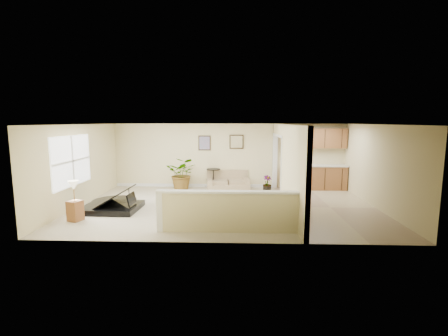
{
  "coord_description": "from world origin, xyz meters",
  "views": [
    {
      "loc": [
        0.3,
        -9.66,
        2.59
      ],
      "look_at": [
        -0.09,
        0.4,
        1.14
      ],
      "focal_mm": 26.0,
      "sensor_mm": 36.0,
      "label": 1
    }
  ],
  "objects_px": {
    "loveseat": "(228,180)",
    "small_plant": "(267,185)",
    "piano": "(112,188)",
    "piano_bench": "(181,204)",
    "palm_plant": "(182,174)",
    "lamp_stand": "(75,204)",
    "accent_table": "(213,176)"
  },
  "relations": [
    {
      "from": "accent_table",
      "to": "lamp_stand",
      "type": "xyz_separation_m",
      "value": [
        -3.33,
        -4.22,
        -0.05
      ]
    },
    {
      "from": "palm_plant",
      "to": "lamp_stand",
      "type": "relative_size",
      "value": 1.16
    },
    {
      "from": "lamp_stand",
      "to": "small_plant",
      "type": "bearing_deg",
      "value": 35.57
    },
    {
      "from": "piano",
      "to": "accent_table",
      "type": "xyz_separation_m",
      "value": [
        2.8,
        3.06,
        -0.12
      ]
    },
    {
      "from": "piano",
      "to": "palm_plant",
      "type": "relative_size",
      "value": 1.58
    },
    {
      "from": "piano",
      "to": "small_plant",
      "type": "height_order",
      "value": "piano"
    },
    {
      "from": "accent_table",
      "to": "palm_plant",
      "type": "height_order",
      "value": "palm_plant"
    },
    {
      "from": "accent_table",
      "to": "lamp_stand",
      "type": "height_order",
      "value": "lamp_stand"
    },
    {
      "from": "piano_bench",
      "to": "accent_table",
      "type": "xyz_separation_m",
      "value": [
        0.7,
        3.21,
        0.28
      ]
    },
    {
      "from": "loveseat",
      "to": "accent_table",
      "type": "xyz_separation_m",
      "value": [
        -0.56,
        -0.01,
        0.15
      ]
    },
    {
      "from": "piano_bench",
      "to": "lamp_stand",
      "type": "height_order",
      "value": "lamp_stand"
    },
    {
      "from": "loveseat",
      "to": "palm_plant",
      "type": "distance_m",
      "value": 1.76
    },
    {
      "from": "small_plant",
      "to": "lamp_stand",
      "type": "bearing_deg",
      "value": -144.43
    },
    {
      "from": "piano_bench",
      "to": "small_plant",
      "type": "distance_m",
      "value": 3.93
    },
    {
      "from": "piano_bench",
      "to": "loveseat",
      "type": "relative_size",
      "value": 0.38
    },
    {
      "from": "loveseat",
      "to": "small_plant",
      "type": "bearing_deg",
      "value": -21.12
    },
    {
      "from": "loveseat",
      "to": "small_plant",
      "type": "xyz_separation_m",
      "value": [
        1.47,
        -0.39,
        -0.1
      ]
    },
    {
      "from": "piano",
      "to": "accent_table",
      "type": "distance_m",
      "value": 4.15
    },
    {
      "from": "lamp_stand",
      "to": "accent_table",
      "type": "bearing_deg",
      "value": 51.73
    },
    {
      "from": "accent_table",
      "to": "palm_plant",
      "type": "xyz_separation_m",
      "value": [
        -1.16,
        -0.22,
        0.11
      ]
    },
    {
      "from": "piano_bench",
      "to": "loveseat",
      "type": "distance_m",
      "value": 3.46
    },
    {
      "from": "accent_table",
      "to": "lamp_stand",
      "type": "relative_size",
      "value": 0.73
    },
    {
      "from": "piano",
      "to": "accent_table",
      "type": "bearing_deg",
      "value": 48.85
    },
    {
      "from": "loveseat",
      "to": "piano",
      "type": "bearing_deg",
      "value": -143.82
    },
    {
      "from": "piano_bench",
      "to": "accent_table",
      "type": "height_order",
      "value": "accent_table"
    },
    {
      "from": "loveseat",
      "to": "accent_table",
      "type": "relative_size",
      "value": 2.2
    },
    {
      "from": "piano_bench",
      "to": "accent_table",
      "type": "distance_m",
      "value": 3.3
    },
    {
      "from": "piano",
      "to": "piano_bench",
      "type": "height_order",
      "value": "piano"
    },
    {
      "from": "small_plant",
      "to": "piano",
      "type": "bearing_deg",
      "value": -151.1
    },
    {
      "from": "accent_table",
      "to": "small_plant",
      "type": "bearing_deg",
      "value": -10.71
    },
    {
      "from": "piano",
      "to": "piano_bench",
      "type": "xyz_separation_m",
      "value": [
        2.1,
        -0.15,
        -0.4
      ]
    },
    {
      "from": "accent_table",
      "to": "small_plant",
      "type": "height_order",
      "value": "accent_table"
    }
  ]
}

